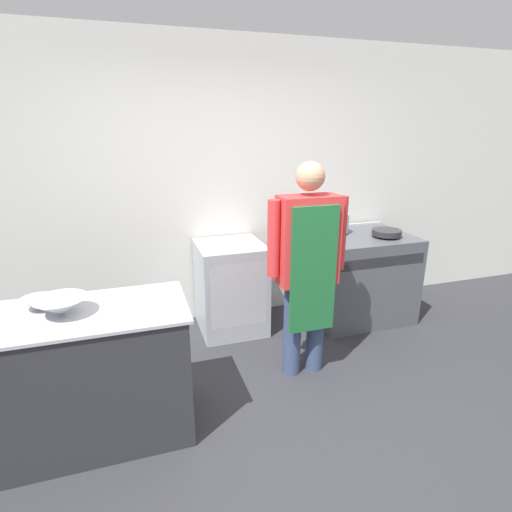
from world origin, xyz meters
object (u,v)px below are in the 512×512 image
object	(u,v)px
mixing_bowl	(61,307)
stock_pot	(335,221)
stove	(358,276)
person_cook	(307,260)
fridge_unit	(231,287)
saute_pan	(387,232)

from	to	relation	value
mixing_bowl	stock_pot	size ratio (longest dim) A/B	1.09
stock_pot	mixing_bowl	bearing A→B (deg)	-153.80
stove	mixing_bowl	bearing A→B (deg)	-158.39
person_cook	fridge_unit	bearing A→B (deg)	113.24
stove	stock_pot	xyz separation A→B (m)	(-0.22, 0.14, 0.56)
stove	stock_pot	world-z (taller)	stock_pot
stock_pot	fridge_unit	bearing A→B (deg)	-178.80
mixing_bowl	saute_pan	size ratio (longest dim) A/B	1.04
fridge_unit	person_cook	size ratio (longest dim) A/B	0.52
stock_pot	person_cook	bearing A→B (deg)	-128.49
person_cook	mixing_bowl	distance (m)	1.68
person_cook	mixing_bowl	xyz separation A→B (m)	(-1.66, -0.27, -0.03)
mixing_bowl	person_cook	bearing A→B (deg)	9.12
stock_pot	saute_pan	xyz separation A→B (m)	(0.42, -0.28, -0.08)
stove	person_cook	world-z (taller)	person_cook
mixing_bowl	stock_pot	bearing A→B (deg)	26.20
saute_pan	fridge_unit	bearing A→B (deg)	170.41
fridge_unit	stock_pot	world-z (taller)	stock_pot
fridge_unit	person_cook	world-z (taller)	person_cook
stove	fridge_unit	distance (m)	1.32
stock_pot	saute_pan	distance (m)	0.51
mixing_bowl	saute_pan	distance (m)	2.93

